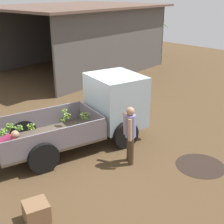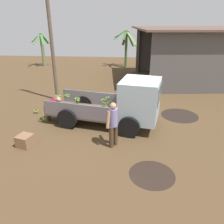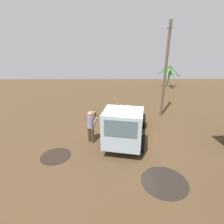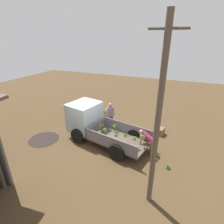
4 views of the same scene
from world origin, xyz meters
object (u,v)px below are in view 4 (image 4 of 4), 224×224
Objects in this scene: cargo_truck at (91,121)px; person_foreground_visitor at (110,114)px; utility_pole at (157,123)px; banana_bunch_on_ground_0 at (155,159)px; person_worker_loading at (148,140)px; banana_bunch_on_ground_2 at (154,152)px; banana_bunch_on_ground_1 at (168,166)px; wooden_crate_0 at (159,131)px.

person_foreground_visitor is (-0.51, -1.64, -0.15)m from cargo_truck.
utility_pole reaches higher than banana_bunch_on_ground_0.
utility_pole is 3.78m from person_worker_loading.
banana_bunch_on_ground_1 is at bearing 133.46° from banana_bunch_on_ground_2.
banana_bunch_on_ground_0 is (-3.39, 2.32, -0.84)m from person_foreground_visitor.
wooden_crate_0 reaches higher than banana_bunch_on_ground_0.
utility_pole reaches higher than cargo_truck.
banana_bunch_on_ground_2 is (-3.76, 0.21, -0.96)m from cargo_truck.
utility_pole is 25.27× the size of banana_bunch_on_ground_0.
person_foreground_visitor is 1.40× the size of person_worker_loading.
person_foreground_visitor is 4.19m from banana_bunch_on_ground_0.
cargo_truck is 21.40× the size of banana_bunch_on_ground_1.
banana_bunch_on_ground_1 reaches higher than banana_bunch_on_ground_2.
person_worker_loading reaches higher than banana_bunch_on_ground_2.
wooden_crate_0 is at bearing -85.24° from person_worker_loading.
banana_bunch_on_ground_1 is 0.46× the size of wooden_crate_0.
person_worker_loading reaches higher than wooden_crate_0.
banana_bunch_on_ground_2 is at bearing -171.55° from cargo_truck.
utility_pole is at bearing 94.77° from wooden_crate_0.
cargo_truck is at bearing 27.68° from wooden_crate_0.
person_worker_loading is (0.70, -2.82, -2.42)m from utility_pole.
cargo_truck reaches higher than banana_bunch_on_ground_1.
wooden_crate_0 is (-3.68, -1.93, -0.86)m from cargo_truck.
banana_bunch_on_ground_1 is (-0.43, -1.99, -3.03)m from utility_pole.
wooden_crate_0 is (0.08, -2.14, 0.10)m from banana_bunch_on_ground_2.
cargo_truck is at bearing -12.67° from banana_bunch_on_ground_1.
banana_bunch_on_ground_2 is 2.15m from wooden_crate_0.
banana_bunch_on_ground_2 is at bearing -73.09° from banana_bunch_on_ground_0.
cargo_truck is at bearing -71.03° from person_foreground_visitor.
utility_pole is 12.28× the size of wooden_crate_0.
utility_pole reaches higher than banana_bunch_on_ground_2.
person_worker_loading is at bearing 82.13° from wooden_crate_0.
wooden_crate_0 is (-0.29, -2.12, -0.52)m from person_worker_loading.
banana_bunch_on_ground_2 is (0.76, -0.80, -0.00)m from banana_bunch_on_ground_1.
person_worker_loading is 1.53m from banana_bunch_on_ground_1.
wooden_crate_0 is at bearing -74.02° from banana_bunch_on_ground_1.
cargo_truck is at bearing -3.22° from banana_bunch_on_ground_2.
banana_bunch_on_ground_1 reaches higher than banana_bunch_on_ground_0.
person_worker_loading is 0.96m from banana_bunch_on_ground_0.
wooden_crate_0 is at bearing 41.56° from person_foreground_visitor.
utility_pole is 6.27m from person_foreground_visitor.
banana_bunch_on_ground_0 is at bearing 94.88° from wooden_crate_0.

